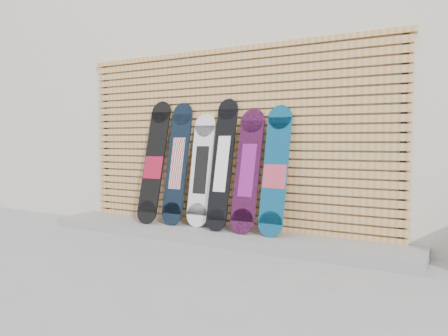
{
  "coord_description": "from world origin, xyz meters",
  "views": [
    {
      "loc": [
        2.43,
        -3.73,
        1.17
      ],
      "look_at": [
        -0.07,
        0.75,
        0.85
      ],
      "focal_mm": 35.0,
      "sensor_mm": 36.0,
      "label": 1
    }
  ],
  "objects": [
    {
      "name": "ground",
      "position": [
        0.0,
        0.0,
        0.0
      ],
      "size": [
        80.0,
        80.0,
        0.0
      ],
      "primitive_type": "plane",
      "color": "gray",
      "rests_on": "ground"
    },
    {
      "name": "building",
      "position": [
        0.5,
        3.5,
        1.8
      ],
      "size": [
        12.0,
        5.0,
        3.6
      ],
      "primitive_type": "cube",
      "color": "beige",
      "rests_on": "ground"
    },
    {
      "name": "concrete_step",
      "position": [
        -0.15,
        0.68,
        0.06
      ],
      "size": [
        4.6,
        0.7,
        0.12
      ],
      "primitive_type": "cube",
      "color": "gray",
      "rests_on": "ground"
    },
    {
      "name": "slat_wall",
      "position": [
        -0.15,
        0.97,
        1.21
      ],
      "size": [
        4.26,
        0.08,
        2.29
      ],
      "color": "tan",
      "rests_on": "ground"
    },
    {
      "name": "snowboard_0",
      "position": [
        -1.09,
        0.74,
        0.89
      ],
      "size": [
        0.3,
        0.41,
        1.57
      ],
      "color": "black",
      "rests_on": "concrete_step"
    },
    {
      "name": "snowboard_1",
      "position": [
        -0.76,
        0.78,
        0.89
      ],
      "size": [
        0.29,
        0.33,
        1.54
      ],
      "color": "black",
      "rests_on": "concrete_step"
    },
    {
      "name": "snowboard_2",
      "position": [
        -0.42,
        0.81,
        0.81
      ],
      "size": [
        0.29,
        0.27,
        1.39
      ],
      "color": "white",
      "rests_on": "concrete_step"
    },
    {
      "name": "snowboard_3",
      "position": [
        -0.1,
        0.76,
        0.9
      ],
      "size": [
        0.26,
        0.37,
        1.56
      ],
      "color": "black",
      "rests_on": "concrete_step"
    },
    {
      "name": "snowboard_4",
      "position": [
        0.24,
        0.76,
        0.83
      ],
      "size": [
        0.29,
        0.37,
        1.43
      ],
      "color": "black",
      "rests_on": "concrete_step"
    },
    {
      "name": "snowboard_5",
      "position": [
        0.58,
        0.77,
        0.84
      ],
      "size": [
        0.29,
        0.35,
        1.46
      ],
      "color": "navy",
      "rests_on": "concrete_step"
    }
  ]
}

